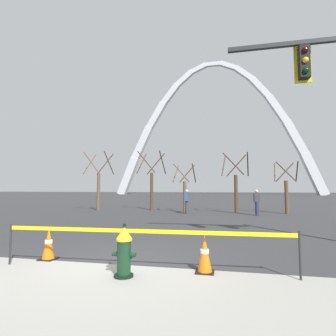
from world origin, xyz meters
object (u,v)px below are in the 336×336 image
(monument_arch, at_px, (214,133))
(fire_hydrant, at_px, (124,252))
(pedestrian_standing_center, at_px, (187,201))
(pedestrian_walking_left, at_px, (257,202))
(traffic_cone_by_hydrant, at_px, (49,244))
(traffic_cone_mid_sidewalk, at_px, (205,254))

(monument_arch, bearing_deg, fire_hydrant, -89.54)
(pedestrian_standing_center, bearing_deg, pedestrian_walking_left, -3.69)
(monument_arch, xyz_separation_m, pedestrian_walking_left, (4.38, -56.62, -16.19))
(monument_arch, relative_size, pedestrian_walking_left, 35.36)
(traffic_cone_by_hydrant, distance_m, pedestrian_standing_center, 12.06)
(traffic_cone_mid_sidewalk, distance_m, monument_arch, 70.52)
(traffic_cone_mid_sidewalk, xyz_separation_m, pedestrian_walking_left, (2.36, 11.88, 0.46))
(pedestrian_walking_left, xyz_separation_m, pedestrian_standing_center, (-4.39, 0.28, 0.00))
(pedestrian_standing_center, bearing_deg, traffic_cone_by_hydrant, -97.70)
(pedestrian_walking_left, bearing_deg, pedestrian_standing_center, 176.31)
(fire_hydrant, height_order, monument_arch, monument_arch)
(traffic_cone_by_hydrant, relative_size, pedestrian_walking_left, 0.46)
(traffic_cone_by_hydrant, xyz_separation_m, pedestrian_walking_left, (6.00, 11.66, 0.46))
(fire_hydrant, xyz_separation_m, monument_arch, (-0.55, 69.07, 16.54))
(pedestrian_standing_center, bearing_deg, traffic_cone_mid_sidewalk, -80.55)
(pedestrian_walking_left, distance_m, pedestrian_standing_center, 4.40)
(fire_hydrant, relative_size, pedestrian_walking_left, 0.62)
(traffic_cone_mid_sidewalk, xyz_separation_m, monument_arch, (-2.02, 68.50, 16.65))
(pedestrian_standing_center, bearing_deg, monument_arch, 89.99)
(traffic_cone_by_hydrant, height_order, pedestrian_standing_center, pedestrian_standing_center)
(fire_hydrant, height_order, traffic_cone_by_hydrant, fire_hydrant)
(traffic_cone_mid_sidewalk, height_order, pedestrian_standing_center, pedestrian_standing_center)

